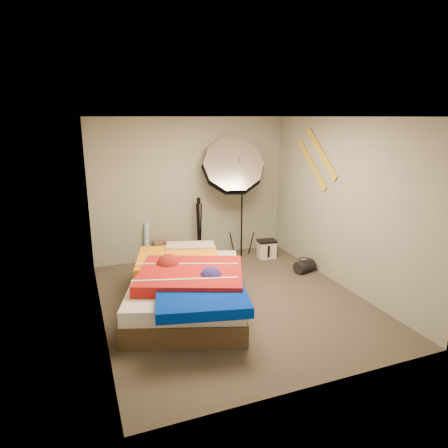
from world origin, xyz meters
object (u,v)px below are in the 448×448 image
duffel_bag (304,266)px  wrapping_roll (147,244)px  tote_bag (165,251)px  camera_case (267,250)px  camera_tripod (199,224)px  bed (188,286)px  photo_umbrella (233,168)px

duffel_bag → wrapping_roll: bearing=134.9°
tote_bag → camera_case: bearing=4.5°
camera_case → camera_tripod: size_ratio=0.27×
bed → photo_umbrella: photo_umbrella is taller
bed → photo_umbrella: (1.30, 1.65, 1.33)m
tote_bag → camera_tripod: size_ratio=0.33×
camera_case → bed: bed is taller
camera_case → duffel_bag: (0.27, -0.86, -0.05)m
bed → camera_tripod: bearing=68.2°
camera_case → tote_bag: bearing=172.0°
duffel_bag → photo_umbrella: 2.08m
camera_case → photo_umbrella: 1.61m
tote_bag → duffel_bag: tote_bag is taller
wrapping_roll → duffel_bag: wrapping_roll is taller
tote_bag → photo_umbrella: size_ratio=0.16×
tote_bag → bed: size_ratio=0.15×
camera_case → duffel_bag: size_ratio=0.91×
photo_umbrella → tote_bag: bearing=168.5°
tote_bag → wrapping_roll: wrapping_roll is taller
wrapping_roll → photo_umbrella: size_ratio=0.31×
photo_umbrella → duffel_bag: bearing=-52.9°
camera_tripod → duffel_bag: bearing=-41.4°
wrapping_roll → bed: (0.21, -1.89, -0.05)m
duffel_bag → bed: bearing=178.9°
tote_bag → camera_tripod: 0.77m
tote_bag → bed: (-0.11, -1.89, 0.12)m
duffel_bag → camera_case: bearing=92.3°
camera_case → photo_umbrella: bearing=163.5°
wrapping_roll → camera_case: wrapping_roll is taller
tote_bag → bed: bed is taller
wrapping_roll → bed: bearing=-83.7°
wrapping_roll → camera_case: bearing=-13.5°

